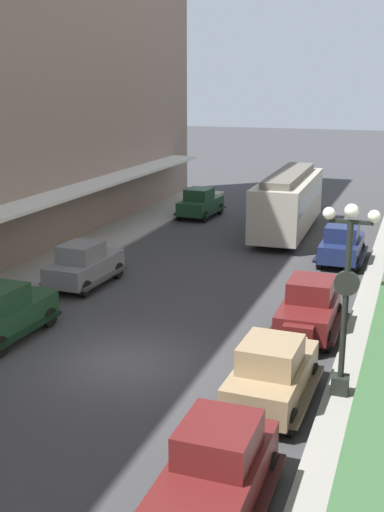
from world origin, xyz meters
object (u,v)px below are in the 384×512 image
at_px(parked_car_5, 84,263).
at_px(lamp_post_with_clock, 346,293).
at_px(parked_car_1, 272,371).
at_px(streetcar, 288,200).
at_px(fire_hydrant, 63,264).
at_px(parked_car_4, 3,311).
at_px(parked_car_0, 215,470).
at_px(parked_car_6, 200,202).
at_px(parked_car_7, 309,306).
at_px(parked_car_2, 342,243).

xyz_separation_m(parked_car_5, lamp_post_with_clock, (11.27, -6.44, 2.04)).
height_order(parked_car_1, streetcar, streetcar).
bearing_deg(parked_car_1, fire_hydrant, 143.75).
bearing_deg(parked_car_4, parked_car_0, -33.47).
relative_size(parked_car_0, parked_car_4, 0.99).
bearing_deg(parked_car_5, parked_car_6, 89.93).
relative_size(parked_car_5, fire_hydrant, 5.24).
distance_m(parked_car_6, lamp_post_with_clock, 24.06).
xyz_separation_m(parked_car_0, parked_car_6, (-9.53, 26.79, 0.00)).
bearing_deg(parked_car_1, parked_car_7, 89.28).
relative_size(parked_car_0, parked_car_6, 0.99).
height_order(parked_car_5, streetcar, streetcar).
relative_size(parked_car_0, lamp_post_with_clock, 0.83).
bearing_deg(parked_car_4, lamp_post_with_clock, -2.63).
bearing_deg(parked_car_5, parked_car_1, -37.45).
height_order(parked_car_1, parked_car_5, same).
bearing_deg(parked_car_4, parked_car_5, 92.73).
xyz_separation_m(parked_car_0, parked_car_2, (0.08, 19.15, 0.00)).
distance_m(parked_car_5, fire_hydrant, 1.72).
relative_size(parked_car_2, streetcar, 0.44).
distance_m(parked_car_6, parked_car_7, 19.37).
distance_m(parked_car_5, streetcar, 13.57).
height_order(streetcar, fire_hydrant, streetcar).
height_order(parked_car_6, streetcar, streetcar).
bearing_deg(lamp_post_with_clock, parked_car_5, 150.24).
xyz_separation_m(parked_car_0, parked_car_1, (0.05, 4.71, 0.00)).
distance_m(parked_car_4, parked_car_5, 5.95).
distance_m(parked_car_2, streetcar, 6.26).
distance_m(parked_car_2, parked_car_7, 9.15).
height_order(parked_car_0, parked_car_5, same).
height_order(parked_car_6, parked_car_7, same).
relative_size(parked_car_0, parked_car_5, 0.99).
bearing_deg(parked_car_7, parked_car_4, -157.60).
bearing_deg(parked_car_1, parked_car_6, 113.47).
distance_m(parked_car_7, lamp_post_with_clock, 5.08).
relative_size(parked_car_0, parked_car_2, 1.00).
distance_m(parked_car_5, parked_car_6, 14.73).
bearing_deg(lamp_post_with_clock, parked_car_2, 96.88).
height_order(parked_car_5, fire_hydrant, parked_car_5).
height_order(parked_car_4, streetcar, streetcar).
relative_size(parked_car_1, parked_car_2, 1.01).
bearing_deg(parked_car_2, parked_car_7, -89.77).
bearing_deg(parked_car_6, parked_car_0, -70.41).
bearing_deg(fire_hydrant, parked_car_6, 83.86).
bearing_deg(parked_car_2, parked_car_5, -143.68).
bearing_deg(parked_car_7, streetcar, 104.35).
bearing_deg(parked_car_7, parked_car_6, 119.89).
distance_m(parked_car_0, parked_car_7, 10.00).
relative_size(parked_car_7, lamp_post_with_clock, 0.83).
bearing_deg(fire_hydrant, parked_car_1, -36.25).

